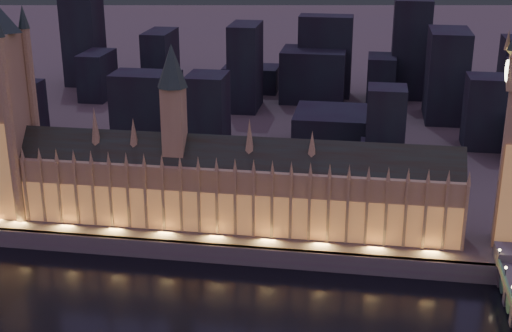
# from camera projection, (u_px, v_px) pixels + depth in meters

# --- Properties ---
(ground_plane) EXTENTS (2000.00, 2000.00, 0.00)m
(ground_plane) POSITION_uv_depth(u_px,v_px,m) (218.00, 317.00, 253.81)
(ground_plane) COLOR black
(ground_plane) RESTS_ON ground
(north_bank) EXTENTS (2000.00, 960.00, 8.00)m
(north_bank) POSITION_uv_depth(u_px,v_px,m) (323.00, 45.00, 734.78)
(north_bank) COLOR #48423E
(north_bank) RESTS_ON ground
(embankment_wall) EXTENTS (2000.00, 2.50, 8.00)m
(embankment_wall) POSITION_uv_depth(u_px,v_px,m) (238.00, 255.00, 290.47)
(embankment_wall) COLOR #584750
(embankment_wall) RESTS_ON ground
(palace_of_westminster) EXTENTS (202.00, 21.40, 78.00)m
(palace_of_westminster) POSITION_uv_depth(u_px,v_px,m) (220.00, 184.00, 303.83)
(palace_of_westminster) COLOR #96774F
(palace_of_westminster) RESTS_ON north_bank
(city_backdrop) EXTENTS (450.94, 215.63, 75.46)m
(city_backdrop) POSITION_uv_depth(u_px,v_px,m) (341.00, 80.00, 466.95)
(city_backdrop) COLOR black
(city_backdrop) RESTS_ON north_bank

